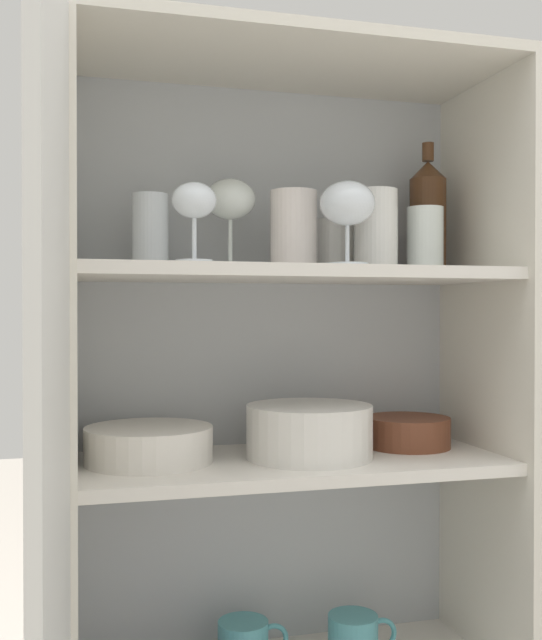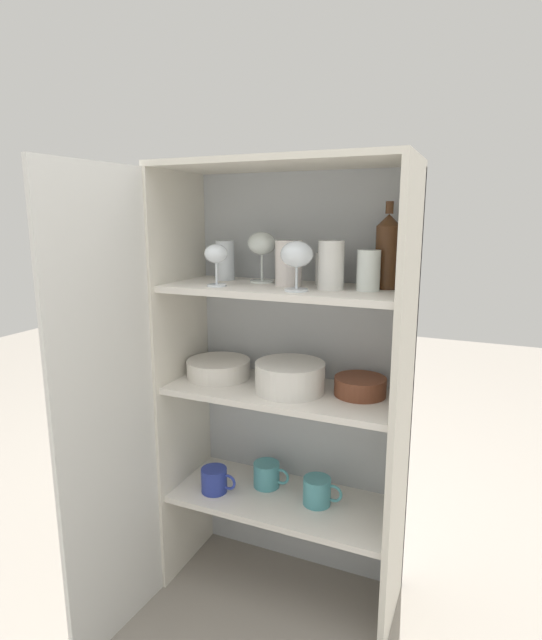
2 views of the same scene
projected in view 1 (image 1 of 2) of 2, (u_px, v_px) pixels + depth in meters
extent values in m
cube|color=#B2B7BC|center=(268.00, 452.00, 1.42)|extent=(0.74, 0.02, 1.36)
cube|color=silver|center=(71.00, 481.00, 1.17)|extent=(0.02, 0.34, 1.36)
cube|color=silver|center=(483.00, 458.00, 1.36)|extent=(0.02, 0.34, 1.36)
cube|color=silver|center=(293.00, 61.00, 1.26)|extent=(0.74, 0.34, 0.02)
cube|color=silver|center=(292.00, 464.00, 1.27)|extent=(0.71, 0.30, 0.02)
cube|color=silver|center=(293.00, 274.00, 1.26)|extent=(0.71, 0.30, 0.02)
cube|color=silver|center=(52.00, 552.00, 0.83)|extent=(0.04, 0.37, 1.36)
cylinder|color=white|center=(425.00, 239.00, 1.34)|extent=(0.06, 0.06, 0.11)
cylinder|color=white|center=(334.00, 246.00, 1.38)|extent=(0.07, 0.07, 0.10)
cylinder|color=white|center=(376.00, 230.00, 1.29)|extent=(0.07, 0.07, 0.14)
cylinder|color=white|center=(150.00, 231.00, 1.27)|extent=(0.06, 0.06, 0.13)
cylinder|color=silver|center=(294.00, 230.00, 1.29)|extent=(0.08, 0.08, 0.13)
cylinder|color=white|center=(230.00, 268.00, 1.29)|extent=(0.08, 0.08, 0.01)
cylinder|color=white|center=(230.00, 243.00, 1.29)|extent=(0.01, 0.01, 0.08)
ellipsoid|color=white|center=(230.00, 199.00, 1.29)|extent=(0.09, 0.09, 0.07)
cylinder|color=white|center=(194.00, 262.00, 1.14)|extent=(0.06, 0.06, 0.01)
cylinder|color=white|center=(194.00, 239.00, 1.14)|extent=(0.01, 0.01, 0.06)
ellipsoid|color=white|center=(194.00, 200.00, 1.14)|extent=(0.07, 0.07, 0.05)
cylinder|color=white|center=(347.00, 265.00, 1.21)|extent=(0.07, 0.07, 0.01)
cylinder|color=white|center=(347.00, 244.00, 1.21)|extent=(0.01, 0.01, 0.06)
ellipsoid|color=white|center=(347.00, 203.00, 1.21)|extent=(0.09, 0.09, 0.07)
cylinder|color=#4C2D19|center=(428.00, 226.00, 1.41)|extent=(0.07, 0.07, 0.18)
cone|color=#4C2D19|center=(428.00, 170.00, 1.41)|extent=(0.07, 0.07, 0.03)
cylinder|color=#4C2D19|center=(428.00, 152.00, 1.41)|extent=(0.02, 0.02, 0.03)
cylinder|color=silver|center=(309.00, 455.00, 1.27)|extent=(0.21, 0.21, 0.01)
cylinder|color=silver|center=(309.00, 450.00, 1.27)|extent=(0.21, 0.21, 0.01)
cylinder|color=silver|center=(309.00, 445.00, 1.26)|extent=(0.21, 0.21, 0.01)
cylinder|color=silver|center=(309.00, 439.00, 1.26)|extent=(0.21, 0.21, 0.01)
cylinder|color=silver|center=(309.00, 434.00, 1.26)|extent=(0.21, 0.21, 0.01)
cylinder|color=silver|center=(309.00, 429.00, 1.26)|extent=(0.21, 0.21, 0.01)
cylinder|color=silver|center=(309.00, 423.00, 1.26)|extent=(0.21, 0.21, 0.01)
cylinder|color=silver|center=(309.00, 418.00, 1.26)|extent=(0.21, 0.21, 0.01)
cylinder|color=silver|center=(309.00, 413.00, 1.26)|extent=(0.21, 0.21, 0.01)
cylinder|color=silver|center=(309.00, 407.00, 1.26)|extent=(0.21, 0.21, 0.01)
cylinder|color=silver|center=(149.00, 444.00, 1.23)|extent=(0.21, 0.21, 0.06)
torus|color=silver|center=(149.00, 429.00, 1.23)|extent=(0.21, 0.21, 0.01)
cylinder|color=brown|center=(408.00, 432.00, 1.37)|extent=(0.15, 0.15, 0.05)
torus|color=brown|center=(408.00, 419.00, 1.37)|extent=(0.15, 0.15, 0.01)
cylinder|color=teal|center=(353.00, 640.00, 1.31)|extent=(0.09, 0.09, 0.09)
torus|color=teal|center=(381.00, 634.00, 1.32)|extent=(0.06, 0.01, 0.06)
torus|color=teal|center=(273.00, 639.00, 1.31)|extent=(0.06, 0.01, 0.06)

